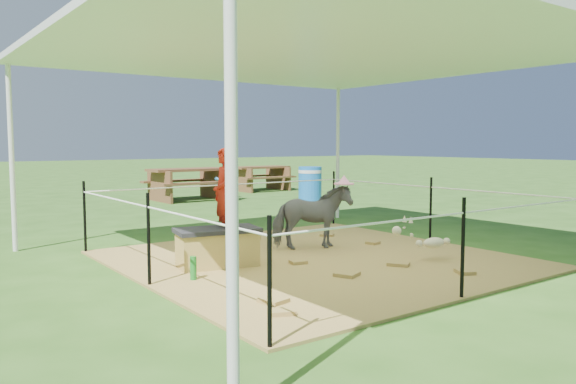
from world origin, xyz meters
TOP-DOWN VIEW (x-y plane):
  - ground at (0.00, 0.00)m, footprint 90.00×90.00m
  - hay_patch at (0.00, 0.00)m, footprint 4.60×4.60m
  - canopy_tent at (0.00, 0.00)m, footprint 6.30×6.30m
  - rope_fence at (0.00, -0.00)m, footprint 4.54×4.54m
  - straw_bale at (-1.23, 0.36)m, footprint 1.00×0.64m
  - dark_cloth at (-1.23, 0.36)m, footprint 1.08×0.71m
  - woman at (-1.13, 0.36)m, footprint 0.34×0.45m
  - green_bottle at (-1.78, -0.09)m, footprint 0.09×0.09m
  - pony at (0.37, 0.54)m, footprint 1.18×0.85m
  - pink_hat at (0.37, 0.54)m, footprint 0.28×0.28m
  - foal at (1.16, -0.96)m, footprint 0.94×0.56m
  - trash_barrel at (4.37, 5.62)m, footprint 0.74×0.74m
  - picnic_table_near at (2.12, 8.05)m, footprint 2.05×1.50m
  - picnic_table_far at (5.31, 9.38)m, footprint 1.90×1.39m
  - distant_person at (2.79, 7.22)m, footprint 0.62×0.53m

SIDE VIEW (x-z plane):
  - ground at x=0.00m, z-range 0.00..0.00m
  - hay_patch at x=0.00m, z-range 0.00..0.03m
  - green_bottle at x=-1.78m, z-range 0.03..0.29m
  - straw_bale at x=-1.23m, z-range 0.03..0.44m
  - foal at x=1.16m, z-range 0.03..0.53m
  - picnic_table_far at x=5.31m, z-range 0.00..0.78m
  - picnic_table_near at x=2.12m, z-range 0.00..0.84m
  - trash_barrel at x=4.37m, z-range 0.00..0.91m
  - dark_cloth at x=-1.23m, z-range 0.44..0.49m
  - pony at x=0.37m, z-range 0.03..0.94m
  - distant_person at x=2.79m, z-range 0.00..1.08m
  - rope_fence at x=0.00m, z-range 0.14..1.14m
  - woman at x=-1.13m, z-range 0.44..1.56m
  - pink_hat at x=0.37m, z-range 0.94..1.07m
  - canopy_tent at x=0.00m, z-range 1.24..4.14m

